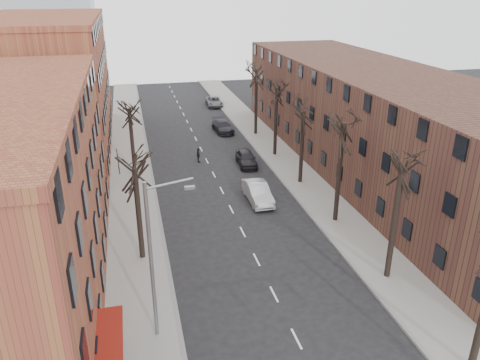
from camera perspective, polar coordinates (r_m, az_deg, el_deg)
sidewalk_left at (r=48.68m, az=-13.17°, el=1.20°), size 4.00×90.00×0.15m
sidewalk_right at (r=51.10m, az=5.02°, el=2.77°), size 4.00×90.00×0.15m
building_left_far at (r=56.10m, az=-22.34°, el=10.33°), size 12.00×28.00×14.00m
building_right at (r=48.45m, az=16.19°, el=6.94°), size 12.00×50.00×10.00m
tree_right_b at (r=32.25m, az=17.42°, el=-11.26°), size 5.20×5.20×10.80m
tree_right_c at (r=38.25m, az=11.49°, el=-4.92°), size 5.20×5.20×11.60m
tree_right_d at (r=44.88m, az=7.32°, el=-0.35°), size 5.20×5.20×10.00m
tree_right_e at (r=51.90m, az=4.25°, el=3.03°), size 5.20×5.20×10.80m
tree_right_f at (r=59.17m, az=1.91°, el=5.58°), size 5.20×5.20×11.60m
tree_left_a at (r=33.40m, az=-11.76°, el=-9.33°), size 5.20×5.20×9.50m
tree_left_b at (r=47.77m, az=-12.66°, el=0.73°), size 5.20×5.20×9.50m
streetlight at (r=23.97m, az=-10.43°, el=-9.01°), size 2.45×0.22×9.03m
silver_sedan at (r=40.51m, az=2.17°, el=-1.54°), size 1.77×4.97×1.63m
parked_car_near at (r=48.66m, az=0.78°, el=2.68°), size 2.01×4.55×1.52m
parked_car_mid at (r=60.04m, az=-2.13°, el=6.54°), size 2.37×5.05×1.43m
parked_car_far at (r=73.47m, az=-3.17°, el=9.53°), size 2.49×5.05×1.38m
pedestrian_crossing at (r=49.64m, az=-5.10°, el=3.03°), size 0.38×0.92×1.57m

